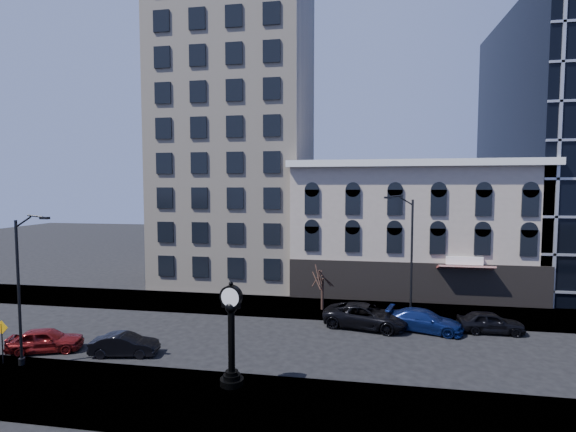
% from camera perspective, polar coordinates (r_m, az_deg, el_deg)
% --- Properties ---
extents(ground, '(160.00, 160.00, 0.00)m').
position_cam_1_polar(ground, '(28.81, -5.48, -16.60)').
color(ground, black).
rests_on(ground, ground).
extents(sidewalk_far, '(160.00, 6.00, 0.12)m').
position_cam_1_polar(sidewalk_far, '(36.19, -2.12, -12.17)').
color(sidewalk_far, gray).
rests_on(sidewalk_far, ground).
extents(sidewalk_near, '(160.00, 6.00, 0.12)m').
position_cam_1_polar(sidewalk_near, '(21.82, -11.43, -23.52)').
color(sidewalk_near, gray).
rests_on(sidewalk_near, ground).
extents(cream_tower, '(15.90, 15.40, 42.50)m').
position_cam_1_polar(cream_tower, '(47.72, -6.89, 15.04)').
color(cream_tower, beige).
rests_on(cream_tower, ground).
extents(victorian_row, '(22.60, 11.19, 12.50)m').
position_cam_1_polar(victorian_row, '(42.42, 16.21, -1.77)').
color(victorian_row, '#B0A191').
rests_on(victorian_row, ground).
extents(street_clock, '(1.20, 1.20, 5.30)m').
position_cam_1_polar(street_clock, '(21.99, -7.74, -16.26)').
color(street_clock, black).
rests_on(street_clock, sidewalk_near).
extents(street_lamp_near, '(2.24, 0.39, 8.65)m').
position_cam_1_polar(street_lamp_near, '(27.08, -32.16, -3.97)').
color(street_lamp_near, black).
rests_on(street_lamp_near, sidewalk_near).
extents(street_lamp_far, '(2.42, 0.94, 9.60)m').
position_cam_1_polar(street_lamp_far, '(32.14, 15.48, -1.09)').
color(street_lamp_far, black).
rests_on(street_lamp_far, sidewalk_far).
extents(bare_tree_far, '(2.40, 2.40, 4.13)m').
position_cam_1_polar(bare_tree_far, '(34.32, 4.73, -7.63)').
color(bare_tree_far, '#322019').
rests_on(bare_tree_far, sidewalk_far).
extents(warning_sign, '(0.81, 0.06, 2.48)m').
position_cam_1_polar(warning_sign, '(29.32, -34.52, -13.15)').
color(warning_sign, black).
rests_on(warning_sign, sidewalk_near).
extents(car_near_a, '(4.58, 3.06, 1.45)m').
position_cam_1_polar(car_near_a, '(30.62, -30.21, -14.43)').
color(car_near_a, maroon).
rests_on(car_near_a, ground).
extents(car_near_b, '(4.13, 2.03, 1.30)m').
position_cam_1_polar(car_near_b, '(28.01, -21.44, -16.04)').
color(car_near_b, black).
rests_on(car_near_b, ground).
extents(car_far_a, '(6.44, 3.93, 1.67)m').
position_cam_1_polar(car_far_a, '(31.40, 10.54, -13.29)').
color(car_far_a, black).
rests_on(car_far_a, ground).
extents(car_far_b, '(5.52, 3.40, 1.49)m').
position_cam_1_polar(car_far_b, '(31.67, 18.17, -13.43)').
color(car_far_b, '#0C194C').
rests_on(car_far_b, ground).
extents(car_far_c, '(4.38, 1.80, 1.49)m').
position_cam_1_polar(car_far_c, '(33.02, 25.92, -12.92)').
color(car_far_c, black).
rests_on(car_far_c, ground).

